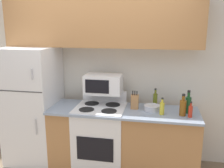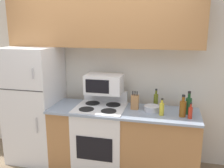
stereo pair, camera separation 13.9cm
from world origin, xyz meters
TOP-DOWN VIEW (x-y plane):
  - wall_back at (0.00, 0.75)m, footprint 8.00×0.05m
  - lower_cabinets at (0.35, 0.30)m, footprint 2.00×0.65m
  - refrigerator at (-1.00, 0.36)m, footprint 0.71×0.74m
  - upper_cabinets at (0.00, 0.55)m, footprint 2.70×0.36m
  - stove at (0.03, 0.29)m, footprint 0.68×0.63m
  - microwave at (0.05, 0.43)m, footprint 0.51×0.32m
  - knife_block at (0.50, 0.35)m, footprint 0.10×0.08m
  - bowl at (0.73, 0.32)m, footprint 0.21×0.21m
  - bottle_hot_sauce at (1.20, 0.16)m, footprint 0.05×0.05m
  - bottle_cooking_spray at (0.86, 0.20)m, footprint 0.06×0.06m
  - bottle_whiskey at (1.12, 0.21)m, footprint 0.08×0.08m
  - bottle_olive_oil at (0.77, 0.50)m, footprint 0.06×0.06m
  - bottle_wine_green at (1.19, 0.32)m, footprint 0.08×0.08m

SIDE VIEW (x-z plane):
  - lower_cabinets at x=0.35m, z-range 0.00..0.89m
  - stove at x=0.03m, z-range -0.06..1.00m
  - refrigerator at x=-1.00m, z-range 0.00..1.70m
  - bowl at x=0.73m, z-range 0.89..0.97m
  - bottle_hot_sauce at x=1.20m, z-range 0.87..1.07m
  - bottle_cooking_spray at x=0.86m, z-range 0.87..1.09m
  - knife_block at x=0.50m, z-range 0.86..1.12m
  - bottle_olive_oil at x=0.77m, z-range 0.86..1.12m
  - bottle_whiskey at x=1.12m, z-range 0.86..1.14m
  - bottle_wine_green at x=1.19m, z-range 0.86..1.16m
  - microwave at x=0.05m, z-range 1.07..1.33m
  - wall_back at x=0.00m, z-range 0.00..2.55m
  - upper_cabinets at x=0.00m, z-range 1.70..2.37m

